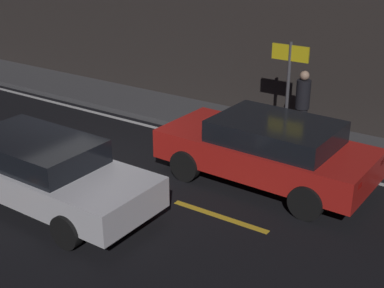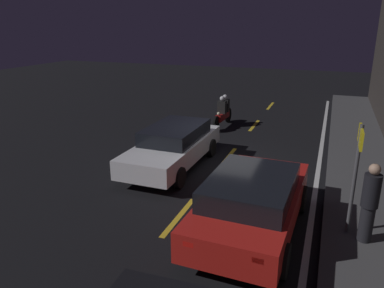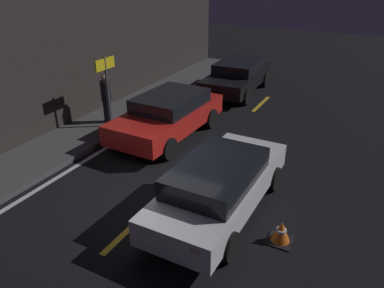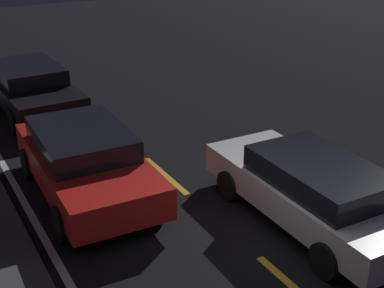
# 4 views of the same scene
# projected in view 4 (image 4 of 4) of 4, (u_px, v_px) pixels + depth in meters

# --- Properties ---
(ground_plane) EXTENTS (56.00, 56.00, 0.00)m
(ground_plane) POSITION_uv_depth(u_px,v_px,m) (260.00, 258.00, 9.01)
(ground_plane) COLOR black
(lane_dash_d) EXTENTS (2.00, 0.14, 0.01)m
(lane_dash_d) POSITION_uv_depth(u_px,v_px,m) (165.00, 175.00, 11.79)
(lane_dash_d) COLOR gold
(lane_dash_d) RESTS_ON ground
(lane_dash_e) EXTENTS (2.00, 0.14, 0.01)m
(lane_dash_e) POSITION_uv_depth(u_px,v_px,m) (95.00, 113.00, 15.37)
(lane_dash_e) COLOR gold
(lane_dash_e) RESTS_ON ground
(sedan_white) EXTENTS (4.62, 1.89, 1.33)m
(sedan_white) POSITION_uv_depth(u_px,v_px,m) (312.00, 189.00, 9.72)
(sedan_white) COLOR silver
(sedan_white) RESTS_ON ground
(taxi_red) EXTENTS (4.46, 2.13, 1.39)m
(taxi_red) POSITION_uv_depth(u_px,v_px,m) (85.00, 160.00, 10.73)
(taxi_red) COLOR red
(taxi_red) RESTS_ON ground
(van_black) EXTENTS (4.57, 2.10, 1.36)m
(van_black) POSITION_uv_depth(u_px,v_px,m) (30.00, 87.00, 15.25)
(van_black) COLOR black
(van_black) RESTS_ON ground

